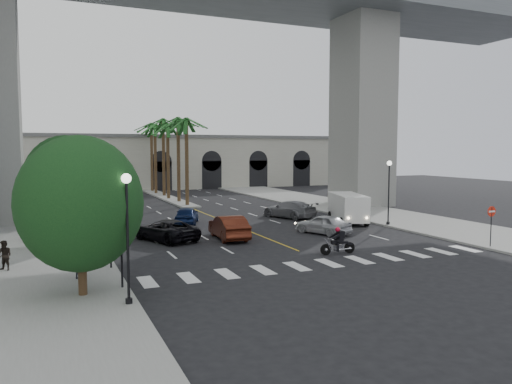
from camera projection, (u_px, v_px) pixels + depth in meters
The scene contains 30 objects.
ground at pixel (315, 258), 28.95m from camera, with size 140.00×140.00×0.00m, color black.
sidewalk_left at pixel (37, 233), 36.83m from camera, with size 8.00×100.00×0.15m, color gray.
sidewalk_right at pixel (372, 213), 48.55m from camera, with size 8.00×100.00×0.15m, color gray.
median at pixel (167, 197), 63.77m from camera, with size 2.00×24.00×0.20m, color gray.
pier_building at pixel (142, 162), 78.99m from camera, with size 71.00×10.50×8.50m.
bridge at pixel (235, 24), 48.85m from camera, with size 75.00×13.00×26.00m.
palm_a at pixel (186, 123), 53.83m from camera, with size 3.20×3.20×10.30m.
palm_b at pixel (178, 122), 57.51m from camera, with size 3.20×3.20×10.60m.
palm_c at pixel (168, 128), 61.10m from camera, with size 3.20×3.20×10.10m.
palm_d at pixel (163, 123), 64.83m from camera, with size 3.20×3.20×10.90m.
palm_e at pixel (155, 128), 68.44m from camera, with size 3.20×3.20×10.40m.
palm_f at pixel (151, 127), 72.20m from camera, with size 3.20×3.20×10.70m.
street_tree_near at pixel (80, 204), 20.77m from camera, with size 5.20×5.20×6.89m.
street_tree_mid at pixel (67, 181), 32.67m from camera, with size 5.44×5.44×7.21m.
street_tree_far at pixel (61, 176), 43.70m from camera, with size 5.04×5.04×6.68m.
lamp_post_left_near at pixel (127, 227), 19.64m from camera, with size 0.40×0.40×5.35m.
lamp_post_left_far at pixel (86, 188), 38.88m from camera, with size 0.40×0.40×5.35m.
lamp_post_right at pixel (389, 187), 40.46m from camera, with size 0.40×0.40×5.35m.
traffic_signal_near at pixel (121, 235), 22.03m from camera, with size 0.25×0.18×3.65m.
traffic_signal_far at pixel (110, 223), 25.69m from camera, with size 0.25×0.18×3.65m.
motorcycle_rider at pixel (339, 242), 29.87m from camera, with size 2.29×0.62×1.65m.
car_a at pixel (323, 224), 36.97m from camera, with size 1.73×4.30×1.46m, color silver.
car_b at pixel (229, 227), 34.94m from camera, with size 1.76×5.05×1.66m, color #511D10.
car_c at pixel (166, 230), 34.27m from camera, with size 2.44×5.28×1.47m, color black.
car_d at pixel (289, 209), 45.59m from camera, with size 2.21×5.43×1.58m, color slate.
car_e at pixel (187, 215), 41.89m from camera, with size 1.75×4.35×1.48m, color #10204E.
cargo_van at pixel (348, 207), 42.58m from camera, with size 3.80×6.12×2.45m.
pedestrian_a at pixel (80, 260), 23.72m from camera, with size 0.65×0.43×1.78m, color black.
pedestrian_b at pixel (5, 256), 25.23m from camera, with size 0.74×0.58×1.53m, color black.
do_not_enter_sign at pixel (491, 218), 31.43m from camera, with size 0.66×0.06×2.70m.
Camera 1 is at (-14.36, -24.88, 6.30)m, focal length 35.00 mm.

